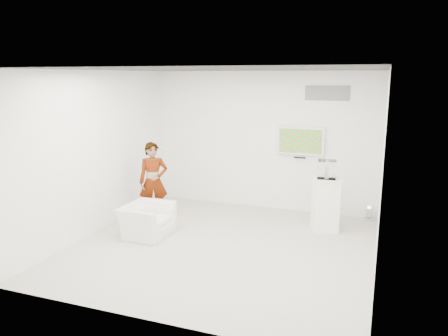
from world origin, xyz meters
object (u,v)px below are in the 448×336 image
Objects in this scene: person at (153,181)px; floor_uplight at (369,213)px; armchair at (147,220)px; pedestal at (325,204)px; tv at (301,141)px.

floor_uplight is at bearing -12.05° from person.
armchair is at bearing -100.65° from person.
floor_uplight is at bearing 49.28° from pedestal.
person is 5.66× the size of floor_uplight.
tv is at bearing -42.63° from armchair.
tv reaches higher than pedestal.
armchair is 3.21× the size of floor_uplight.
tv is 1.10× the size of armchair.
person is 1.07m from armchair.
tv is at bearing 124.52° from pedestal.
tv is 3.54× the size of floor_uplight.
tv is at bearing -1.29° from person.
floor_uplight is at bearing -57.19° from armchair.
person is (-2.68, -1.56, -0.75)m from tv.
person is at bearing -149.78° from tv.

